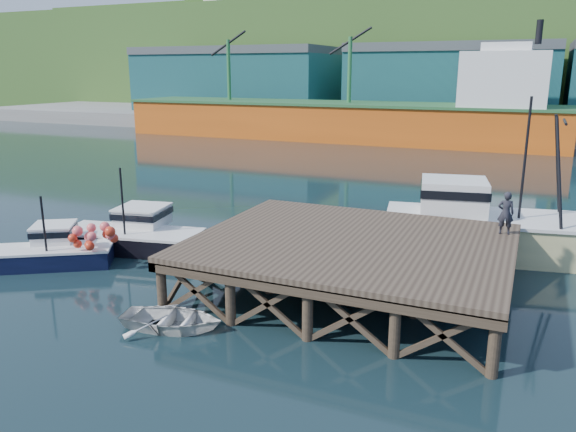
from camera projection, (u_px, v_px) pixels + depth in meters
The scene contains 12 objects.
ground at pixel (231, 271), 24.66m from camera, with size 300.00×300.00×0.00m, color black.
wharf at pixel (351, 245), 21.87m from camera, with size 12.00×10.00×2.62m.
far_quay at pixel (454, 121), 86.45m from camera, with size 160.00×40.00×2.00m, color gray.
warehouse_left at pixel (238, 83), 94.23m from camera, with size 32.00×16.00×9.00m, color #195354.
warehouse_mid at pixel (452, 85), 80.63m from camera, with size 28.00×16.00×9.00m, color #195354.
cargo_ship at pixel (360, 114), 69.66m from camera, with size 55.50×10.00×13.75m.
hillside at pixel (479, 57), 110.52m from camera, with size 220.00×50.00×22.00m, color #2D511E.
boat_navy at pixel (52, 250), 25.32m from camera, with size 5.54×4.48×3.34m.
boat_black at pixel (135, 233), 27.58m from camera, with size 7.12×5.91×4.19m.
trawler at pixel (501, 224), 26.38m from camera, with size 11.64×5.88×7.44m.
dinghy at pixel (172, 319), 19.04m from camera, with size 2.51×3.51×0.73m, color silver.
dockworker at pixel (506, 213), 22.50m from camera, with size 0.64×0.42×1.74m, color black.
Camera 1 is at (11.64, -20.29, 8.55)m, focal length 35.00 mm.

